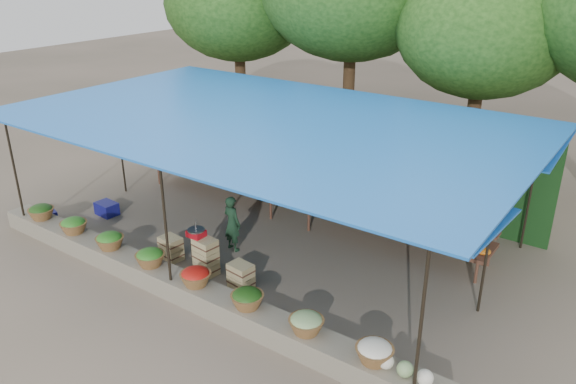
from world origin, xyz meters
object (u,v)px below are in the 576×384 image
Objects in this scene: weighing_scale at (196,232)px; blue_crate_front at (47,216)px; vendor_seated at (232,223)px; blue_crate_back at (107,209)px; crate_counter at (205,259)px.

weighing_scale is 0.72× the size of blue_crate_front.
vendor_seated is 2.46× the size of blue_crate_front.
weighing_scale reaches higher than blue_crate_back.
vendor_seated reaches higher than crate_counter.
weighing_scale is 1.11m from vendor_seated.
vendor_seated reaches higher than blue_crate_back.
crate_counter is 1.91× the size of vendor_seated.
crate_counter is 0.58m from weighing_scale.
blue_crate_back is at bearing 71.72° from blue_crate_front.
blue_crate_front is at bearing -174.02° from weighing_scale.
weighing_scale reaches higher than blue_crate_front.
blue_crate_front is (-4.49, -1.55, -0.47)m from vendor_seated.
blue_crate_front is at bearing -174.27° from crate_counter.
vendor_seated is (-0.20, 1.08, 0.31)m from crate_counter.
vendor_seated is at bearing 10.62° from blue_crate_back.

